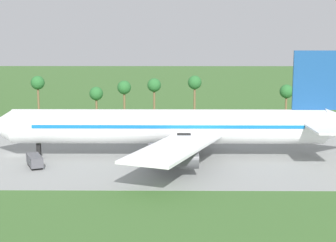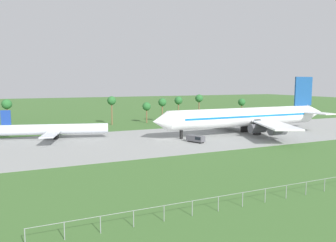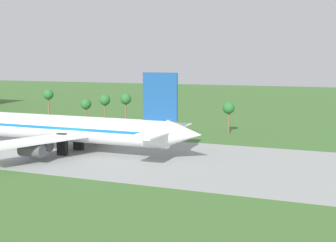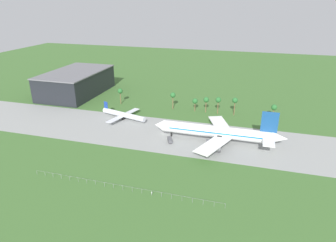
{
  "view_description": "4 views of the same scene",
  "coord_description": "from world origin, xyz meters",
  "views": [
    {
      "loc": [
        29.37,
        -93.06,
        21.73
      ],
      "look_at": [
        28.5,
        -1.59,
        6.8
      ],
      "focal_mm": 55.0,
      "sensor_mm": 36.0,
      "label": 1
    },
    {
      "loc": [
        -39.59,
        -91.12,
        17.35
      ],
      "look_at": [
        0.4,
        -1.59,
        5.8
      ],
      "focal_mm": 35.0,
      "sensor_mm": 36.0,
      "label": 2
    },
    {
      "loc": [
        94.6,
        -95.36,
        22.28
      ],
      "look_at": [
        56.6,
        -1.59,
        8.9
      ],
      "focal_mm": 50.0,
      "sensor_mm": 36.0,
      "label": 3
    },
    {
      "loc": [
        44.87,
        -144.98,
        70.01
      ],
      "look_at": [
        1.03,
        5.0,
        6.0
      ],
      "focal_mm": 32.0,
      "sensor_mm": 36.0,
      "label": 4
    }
  ],
  "objects": [
    {
      "name": "palm_tree_row",
      "position": [
        13.33,
        40.84,
        8.72
      ],
      "size": [
        107.37,
        3.6,
        11.9
      ],
      "color": "brown",
      "rests_on": "ground_plane"
    },
    {
      "name": "jet_airliner",
      "position": [
        30.22,
        -1.59,
        5.74
      ],
      "size": [
        68.9,
        51.57,
        19.43
      ],
      "color": "white",
      "rests_on": "ground_plane"
    }
  ]
}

